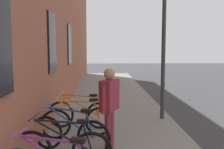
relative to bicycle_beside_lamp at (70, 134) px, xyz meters
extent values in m
plane|color=#38383A|center=(2.34, -3.78, -0.51)|extent=(60.00, 60.00, 0.00)
cube|color=gray|center=(4.34, -1.03, -0.45)|extent=(24.00, 3.50, 0.12)
cube|color=black|center=(1.84, 0.70, 1.89)|extent=(0.90, 0.06, 1.60)
cube|color=black|center=(5.34, 0.70, 1.89)|extent=(0.90, 0.06, 1.60)
cylinder|color=#8C338C|center=(-1.64, 0.07, 0.50)|extent=(0.21, 0.84, 0.09)
cube|color=black|center=(-1.73, -0.35, 0.51)|extent=(0.14, 0.22, 0.06)
cylinder|color=#8C338C|center=(-1.55, 0.49, 0.57)|extent=(0.47, 0.12, 0.02)
cylinder|color=black|center=(-0.81, 0.01, 0.25)|extent=(0.13, 1.02, 0.58)
cylinder|color=black|center=(-0.80, 0.08, 0.50)|extent=(0.12, 0.85, 0.09)
cylinder|color=black|center=(-0.85, -0.41, 0.22)|extent=(0.05, 0.19, 0.51)
cube|color=black|center=(-0.84, -0.34, 0.51)|extent=(0.12, 0.21, 0.06)
cylinder|color=black|center=(-0.76, 0.51, 0.57)|extent=(0.48, 0.07, 0.02)
torus|color=black|center=(0.18, 0.50, -0.03)|extent=(0.29, 0.70, 0.72)
torus|color=black|center=(-0.17, -0.49, -0.03)|extent=(0.29, 0.70, 0.72)
cylinder|color=#1E4CA5|center=(-0.01, -0.02, 0.25)|extent=(0.37, 0.97, 0.58)
cylinder|color=#1E4CA5|center=(0.02, 0.06, 0.50)|extent=(0.31, 0.82, 0.09)
cylinder|color=#1E4CA5|center=(-0.15, -0.42, 0.22)|extent=(0.09, 0.19, 0.51)
cube|color=black|center=(-0.12, -0.35, 0.51)|extent=(0.16, 0.22, 0.06)
cylinder|color=#1E4CA5|center=(0.16, 0.46, 0.57)|extent=(0.46, 0.18, 0.02)
torus|color=black|center=(0.76, 0.43, -0.03)|extent=(0.20, 0.72, 0.72)
torus|color=black|center=(0.97, -0.60, -0.03)|extent=(0.20, 0.72, 0.72)
cylinder|color=orange|center=(0.87, -0.11, 0.25)|extent=(0.24, 1.00, 0.58)
cylinder|color=orange|center=(0.86, -0.03, 0.50)|extent=(0.21, 0.84, 0.09)
cylinder|color=orange|center=(0.96, -0.52, 0.22)|extent=(0.07, 0.19, 0.51)
cube|color=black|center=(0.94, -0.45, 0.51)|extent=(0.14, 0.22, 0.06)
cylinder|color=orange|center=(0.77, 0.38, 0.57)|extent=(0.48, 0.12, 0.02)
torus|color=black|center=(1.63, 0.47, -0.03)|extent=(0.15, 0.72, 0.72)
torus|color=black|center=(1.50, -0.57, -0.03)|extent=(0.15, 0.72, 0.72)
cylinder|color=orange|center=(1.56, -0.08, 0.25)|extent=(0.17, 1.01, 0.58)
cylinder|color=orange|center=(1.57, 0.00, 0.50)|extent=(0.15, 0.85, 0.09)
cylinder|color=orange|center=(1.51, -0.50, 0.22)|extent=(0.06, 0.19, 0.51)
cube|color=black|center=(1.52, -0.42, 0.51)|extent=(0.13, 0.21, 0.06)
cylinder|color=orange|center=(1.63, 0.42, 0.57)|extent=(0.48, 0.09, 0.02)
cylinder|color=maroon|center=(0.18, -0.85, 0.03)|extent=(0.12, 0.12, 0.85)
cylinder|color=maroon|center=(0.03, -0.77, 0.03)|extent=(0.12, 0.12, 0.85)
cube|color=maroon|center=(0.11, -0.81, 0.78)|extent=(0.55, 0.44, 0.64)
sphere|color=tan|center=(0.11, -0.81, 1.22)|extent=(0.23, 0.23, 0.23)
cylinder|color=maroon|center=(0.35, -0.93, 0.74)|extent=(0.10, 0.10, 0.57)
cylinder|color=maroon|center=(-0.14, -0.69, 0.74)|extent=(0.10, 0.10, 0.57)
cylinder|color=#333338|center=(2.46, -2.48, 1.99)|extent=(0.12, 0.12, 4.75)
camera|label=1|loc=(-5.00, -0.69, 1.74)|focal=40.23mm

